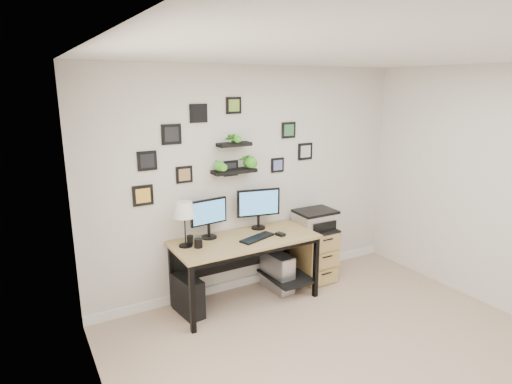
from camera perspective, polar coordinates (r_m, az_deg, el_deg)
room at (r=5.40m, az=-0.22°, el=-11.49°), size 4.00×4.00×4.00m
desk at (r=4.79m, az=-1.26°, el=-7.41°), size 1.60×0.70×0.75m
monitor_left at (r=4.65m, az=-6.32°, el=-3.13°), size 0.43×0.19×0.44m
monitor_right at (r=4.92m, az=0.34°, el=-1.79°), size 0.51×0.19×0.47m
keyboard at (r=4.68m, az=0.17°, el=-6.13°), size 0.45×0.26×0.02m
mouse at (r=4.78m, az=3.27°, el=-5.66°), size 0.09×0.12×0.03m
table_lamp at (r=4.42m, az=-9.55°, el=-2.46°), size 0.24×0.24×0.48m
mug at (r=4.47m, az=-7.69°, el=-6.77°), size 0.09×0.09×0.10m
pen_cup at (r=4.59m, az=-8.79°, el=-6.29°), size 0.07×0.07×0.09m
pc_tower_black at (r=4.72m, az=-9.04°, el=-13.51°), size 0.24×0.44×0.42m
pc_tower_grey at (r=5.17m, az=2.88°, el=-10.55°), size 0.22×0.47×0.45m
file_cabinet at (r=5.44m, az=7.70°, el=-8.11°), size 0.43×0.53×0.67m
printer at (r=5.31m, az=7.94°, el=-3.58°), size 0.49×0.40×0.22m
wall_decor at (r=4.72m, az=-3.40°, el=5.20°), size 2.24×0.18×1.08m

